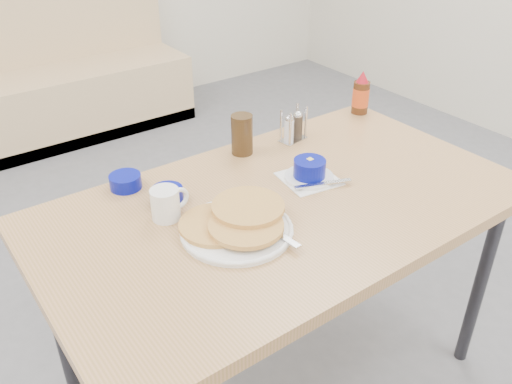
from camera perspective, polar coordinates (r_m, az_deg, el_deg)
booth_bench at (r=3.85m, az=-21.85°, el=10.34°), size 1.90×0.56×1.22m
dining_table at (r=1.59m, az=2.92°, el=-2.89°), size 1.40×0.80×0.76m
pancake_plate at (r=1.43m, az=-2.02°, el=-3.40°), size 0.30×0.31×0.05m
coffee_mug at (r=1.48m, az=-9.40°, el=-1.17°), size 0.12×0.08×0.09m
grits_setting at (r=1.66m, az=5.66°, el=2.19°), size 0.18×0.19×0.07m
creamer_bowl at (r=1.66m, az=-13.58°, el=1.07°), size 0.09×0.09×0.04m
butter_bowl at (r=1.57m, az=-9.30°, el=-0.27°), size 0.09×0.09×0.04m
amber_tumbler at (r=1.79m, az=-1.48°, el=6.07°), size 0.09×0.09×0.13m
condiment_caddy at (r=1.90m, az=3.95°, el=6.62°), size 0.11×0.07×0.12m
syrup_bottle at (r=2.14m, az=10.98°, el=9.99°), size 0.06×0.06×0.17m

